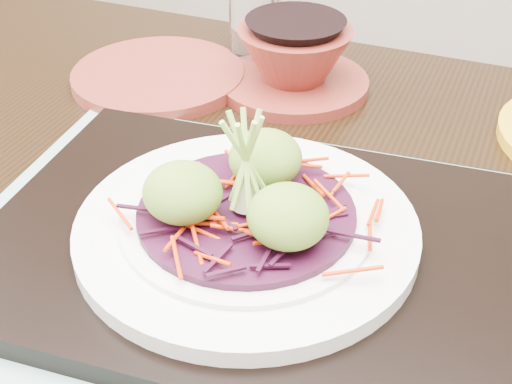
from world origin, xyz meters
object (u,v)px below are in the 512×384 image
(dining_table, at_px, (245,331))
(terracotta_bowl_set, at_px, (294,62))
(terracotta_side_plate, at_px, (158,76))
(white_plate, at_px, (247,227))
(water_glass, at_px, (256,24))
(serving_tray, at_px, (247,245))

(dining_table, relative_size, terracotta_bowl_set, 6.04)
(dining_table, distance_m, terracotta_side_plate, 0.32)
(terracotta_side_plate, distance_m, terracotta_bowl_set, 0.15)
(white_plate, relative_size, terracotta_bowl_set, 1.23)
(white_plate, bearing_deg, terracotta_side_plate, 129.45)
(terracotta_side_plate, bearing_deg, dining_table, -49.78)
(water_glass, relative_size, terracotta_bowl_set, 0.42)
(serving_tray, distance_m, terracotta_side_plate, 0.32)
(serving_tray, distance_m, water_glass, 0.37)
(serving_tray, bearing_deg, white_plate, 87.03)
(serving_tray, bearing_deg, terracotta_bowl_set, 98.27)
(dining_table, bearing_deg, terracotta_side_plate, 132.04)
(white_plate, bearing_deg, terracotta_bowl_set, 101.24)
(white_plate, xyz_separation_m, water_glass, (-0.12, 0.34, 0.01))
(white_plate, height_order, water_glass, water_glass)
(dining_table, height_order, terracotta_bowl_set, terracotta_bowl_set)
(dining_table, xyz_separation_m, water_glass, (-0.11, 0.33, 0.15))
(terracotta_side_plate, bearing_deg, serving_tray, -50.55)
(terracotta_side_plate, xyz_separation_m, water_glass, (0.08, 0.09, 0.04))
(serving_tray, relative_size, white_plate, 1.54)
(dining_table, xyz_separation_m, terracotta_bowl_set, (-0.05, 0.27, 0.13))
(water_glass, bearing_deg, white_plate, -70.23)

